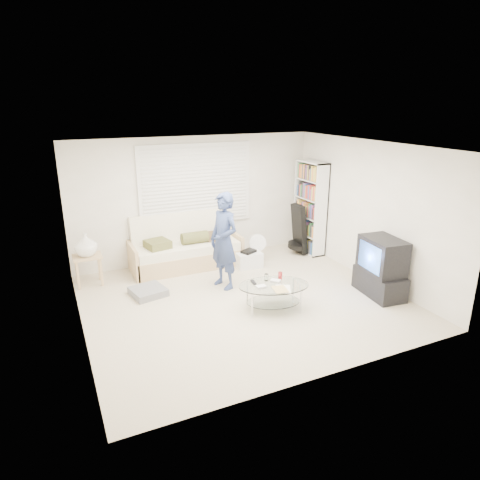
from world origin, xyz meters
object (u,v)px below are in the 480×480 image
tv_unit (381,268)px  bookshelf (310,208)px  futon_sofa (186,250)px  coffee_table (274,289)px

tv_unit → bookshelf: bearing=87.0°
futon_sofa → coffee_table: bearing=-73.5°
futon_sofa → bookshelf: (2.70, -0.27, 0.64)m
futon_sofa → coffee_table: 2.43m
futon_sofa → tv_unit: futon_sofa is taller
bookshelf → futon_sofa: bearing=174.3°
coffee_table → bookshelf: bearing=45.7°
futon_sofa → tv_unit: (2.57, -2.62, 0.14)m
tv_unit → futon_sofa: bearing=134.5°
coffee_table → tv_unit: bearing=-8.8°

